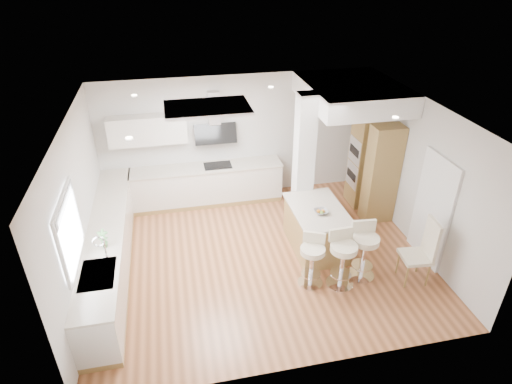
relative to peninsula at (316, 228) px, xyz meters
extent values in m
plane|color=#AA673F|center=(-1.08, -0.07, -0.44)|extent=(6.00, 6.00, 0.00)
cube|color=white|center=(-1.08, -0.07, -0.44)|extent=(6.00, 5.00, 0.02)
cube|color=beige|center=(-1.08, 2.43, 0.96)|extent=(6.00, 0.04, 2.80)
cube|color=beige|center=(-4.08, -0.07, 0.96)|extent=(0.04, 5.00, 2.80)
cube|color=beige|center=(1.92, -0.07, 0.96)|extent=(0.04, 5.00, 2.80)
cube|color=white|center=(-1.88, 0.53, 2.33)|extent=(1.40, 0.95, 0.05)
cube|color=white|center=(-1.88, 0.53, 2.32)|extent=(1.25, 0.80, 0.03)
cylinder|color=white|center=(-3.08, 1.43, 2.34)|extent=(0.10, 0.10, 0.02)
cylinder|color=white|center=(-3.08, -0.57, 2.34)|extent=(0.10, 0.10, 0.02)
cylinder|color=white|center=(-0.58, 1.43, 2.34)|extent=(0.10, 0.10, 0.02)
cylinder|color=white|center=(0.92, 0.93, 2.34)|extent=(0.10, 0.10, 0.02)
cylinder|color=white|center=(0.92, -0.57, 2.34)|extent=(0.10, 0.10, 0.02)
cube|color=silver|center=(-4.04, -0.97, 1.21)|extent=(0.03, 1.15, 0.95)
cube|color=white|center=(-4.03, -0.97, 1.71)|extent=(0.04, 1.28, 0.06)
cube|color=white|center=(-4.03, -0.97, 0.70)|extent=(0.04, 1.28, 0.06)
cube|color=white|center=(-4.03, -1.58, 1.21)|extent=(0.04, 0.06, 0.95)
cube|color=white|center=(-4.03, -0.36, 1.21)|extent=(0.04, 0.06, 0.95)
cube|color=#A6A9AD|center=(-4.02, -0.97, 1.64)|extent=(0.03, 1.18, 0.14)
cube|color=#443D35|center=(1.90, -0.67, 0.56)|extent=(0.02, 0.90, 2.00)
cube|color=white|center=(1.89, -0.67, 0.56)|extent=(0.05, 1.00, 2.10)
cube|color=#A07F44|center=(-3.78, 0.18, -0.39)|extent=(0.60, 4.50, 0.10)
cube|color=silver|center=(-3.78, 0.18, 0.04)|extent=(0.60, 4.50, 0.76)
cube|color=beige|center=(-3.78, 0.18, 0.44)|extent=(0.63, 4.50, 0.04)
cube|color=silver|center=(-3.78, -1.07, 0.45)|extent=(0.50, 0.75, 0.02)
cube|color=silver|center=(-3.78, -1.25, 0.40)|extent=(0.40, 0.34, 0.10)
cube|color=silver|center=(-3.78, -0.89, 0.40)|extent=(0.40, 0.34, 0.10)
cylinder|color=white|center=(-3.66, -0.77, 0.64)|extent=(0.02, 0.02, 0.36)
torus|color=white|center=(-3.73, -0.77, 0.82)|extent=(0.18, 0.02, 0.18)
imported|color=#53934B|center=(-3.73, -0.42, 0.62)|extent=(0.17, 0.12, 0.33)
cube|color=#A07F44|center=(-1.83, 2.13, -0.39)|extent=(3.30, 0.60, 0.10)
cube|color=silver|center=(-1.83, 2.13, 0.04)|extent=(3.30, 0.60, 0.76)
cube|color=beige|center=(-1.83, 2.13, 0.44)|extent=(3.33, 0.63, 0.04)
cube|color=black|center=(-1.58, 2.13, 0.46)|extent=(0.60, 0.40, 0.01)
cube|color=silver|center=(-2.98, 2.26, 1.36)|extent=(1.60, 0.34, 0.60)
cube|color=silver|center=(-1.58, 2.33, 1.71)|extent=(0.25, 0.18, 0.70)
cube|color=black|center=(-1.58, 2.25, 1.16)|extent=(0.90, 0.26, 0.44)
cube|color=white|center=(-0.03, 0.88, 0.96)|extent=(0.35, 0.35, 2.80)
cube|color=white|center=(1.02, 1.33, 2.16)|extent=(1.78, 2.20, 0.40)
cube|color=#A07F44|center=(1.60, 1.43, 0.61)|extent=(0.62, 0.62, 2.10)
cube|color=#A07F44|center=(1.60, 0.73, 0.61)|extent=(0.62, 0.40, 2.10)
cube|color=silver|center=(1.29, 1.43, 0.86)|extent=(0.02, 0.55, 0.55)
cube|color=silver|center=(1.29, 1.43, 0.28)|extent=(0.02, 0.55, 0.55)
cube|color=black|center=(1.28, 1.43, 0.86)|extent=(0.01, 0.45, 0.18)
cube|color=black|center=(1.28, 1.43, 0.28)|extent=(0.01, 0.45, 0.18)
cube|color=#A07F44|center=(0.00, 0.00, -0.02)|extent=(0.91, 1.39, 0.84)
cube|color=beige|center=(0.00, 0.00, 0.42)|extent=(0.99, 1.47, 0.04)
imported|color=gray|center=(0.00, -0.15, 0.47)|extent=(0.26, 0.26, 0.06)
sphere|color=orange|center=(0.04, -0.15, 0.47)|extent=(0.07, 0.07, 0.07)
sphere|color=orange|center=(-0.04, -0.13, 0.47)|extent=(0.07, 0.07, 0.07)
sphere|color=#74A236|center=(0.00, -0.18, 0.47)|extent=(0.07, 0.07, 0.07)
cylinder|color=white|center=(-0.41, -0.97, -0.43)|extent=(0.57, 0.57, 0.03)
cylinder|color=white|center=(-0.41, -0.97, -0.10)|extent=(0.09, 0.09, 0.64)
cylinder|color=white|center=(-0.41, -0.97, -0.23)|extent=(0.44, 0.44, 0.01)
cylinder|color=beige|center=(-0.41, -0.97, 0.27)|extent=(0.55, 0.55, 0.10)
cube|color=beige|center=(-0.35, -0.82, 0.42)|extent=(0.36, 0.20, 0.22)
cylinder|color=white|center=(0.08, -1.09, -0.43)|extent=(0.49, 0.49, 0.03)
cylinder|color=white|center=(0.08, -1.09, -0.07)|extent=(0.08, 0.08, 0.70)
cylinder|color=white|center=(0.08, -1.09, -0.21)|extent=(0.38, 0.38, 0.02)
cylinder|color=beige|center=(0.08, -1.09, 0.33)|extent=(0.47, 0.47, 0.11)
cube|color=beige|center=(0.07, -0.92, 0.49)|extent=(0.41, 0.07, 0.24)
cylinder|color=white|center=(0.52, -0.96, -0.43)|extent=(0.52, 0.52, 0.03)
cylinder|color=white|center=(0.52, -0.96, -0.06)|extent=(0.08, 0.08, 0.71)
cylinder|color=white|center=(0.52, -0.96, -0.21)|extent=(0.41, 0.41, 0.02)
cylinder|color=beige|center=(0.52, -0.96, 0.34)|extent=(0.50, 0.50, 0.11)
cube|color=beige|center=(0.54, -0.79, 0.50)|extent=(0.42, 0.10, 0.24)
cube|color=beige|center=(1.35, -1.22, 0.05)|extent=(0.52, 0.52, 0.06)
cube|color=beige|center=(1.56, -1.24, 0.39)|extent=(0.10, 0.44, 0.75)
cylinder|color=#A07F44|center=(1.14, -1.39, -0.21)|extent=(0.04, 0.04, 0.46)
cylinder|color=#A07F44|center=(1.18, -1.02, -0.21)|extent=(0.04, 0.04, 0.46)
cylinder|color=#A07F44|center=(1.52, -1.43, -0.21)|extent=(0.04, 0.04, 0.46)
cylinder|color=#A07F44|center=(1.55, -1.06, -0.21)|extent=(0.04, 0.04, 0.46)
camera|label=1|loc=(-2.50, -6.30, 4.63)|focal=30.00mm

